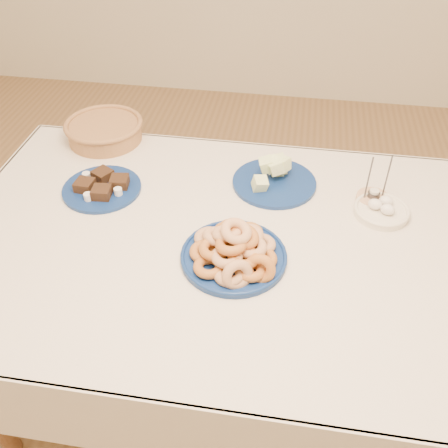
{
  "coord_description": "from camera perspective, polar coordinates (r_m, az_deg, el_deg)",
  "views": [
    {
      "loc": [
        0.17,
        -1.09,
        1.76
      ],
      "look_at": [
        0.0,
        -0.05,
        0.85
      ],
      "focal_mm": 40.0,
      "sensor_mm": 36.0,
      "label": 1
    }
  ],
  "objects": [
    {
      "name": "egg_bowl",
      "position": [
        1.65,
        17.57,
        1.54
      ],
      "size": [
        0.22,
        0.22,
        0.06
      ],
      "rotation": [
        0.0,
        0.0,
        -0.29
      ],
      "color": "silver",
      "rests_on": "dining_table"
    },
    {
      "name": "brownie_plate",
      "position": [
        1.73,
        -13.79,
        4.14
      ],
      "size": [
        0.32,
        0.32,
        0.05
      ],
      "rotation": [
        0.0,
        0.0,
        -0.26
      ],
      "color": "navy",
      "rests_on": "dining_table"
    },
    {
      "name": "melon_plate",
      "position": [
        1.72,
        5.82,
        5.48
      ],
      "size": [
        0.36,
        0.36,
        0.1
      ],
      "rotation": [
        0.0,
        0.0,
        -0.29
      ],
      "color": "navy",
      "rests_on": "dining_table"
    },
    {
      "name": "donut_platter",
      "position": [
        1.41,
        1.21,
        -3.12
      ],
      "size": [
        0.4,
        0.4,
        0.14
      ],
      "rotation": [
        0.0,
        0.0,
        0.38
      ],
      "color": "navy",
      "rests_on": "dining_table"
    },
    {
      "name": "wicker_basket",
      "position": [
        1.99,
        -13.51,
        10.41
      ],
      "size": [
        0.38,
        0.38,
        0.08
      ],
      "rotation": [
        0.0,
        0.0,
        0.33
      ],
      "color": "brown",
      "rests_on": "dining_table"
    },
    {
      "name": "candle_holder",
      "position": [
        1.69,
        16.64,
        2.84
      ],
      "size": [
        0.13,
        0.13,
        0.18
      ],
      "rotation": [
        0.0,
        0.0,
        0.31
      ],
      "color": "tan",
      "rests_on": "dining_table"
    },
    {
      "name": "dining_table",
      "position": [
        1.57,
        0.29,
        -4.52
      ],
      "size": [
        1.71,
        1.11,
        0.75
      ],
      "color": "brown",
      "rests_on": "ground"
    },
    {
      "name": "ground",
      "position": [
        2.08,
        0.23,
        -17.13
      ],
      "size": [
        5.0,
        5.0,
        0.0
      ],
      "primitive_type": "plane",
      "color": "olive",
      "rests_on": "ground"
    }
  ]
}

